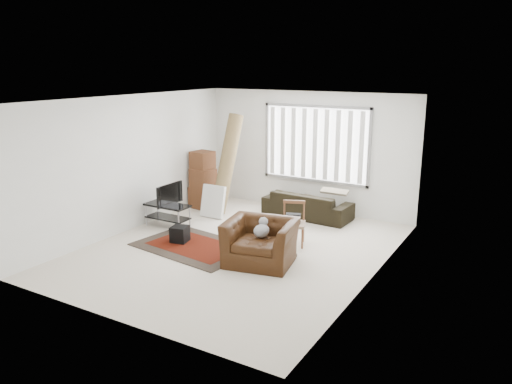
% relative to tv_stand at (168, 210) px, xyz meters
% --- Properties ---
extents(room, '(6.00, 6.02, 2.71)m').
position_rel_tv_stand_xyz_m(room, '(1.98, 0.11, 1.41)').
color(room, beige).
rests_on(room, ground).
extents(persian_rug, '(2.31, 1.70, 0.02)m').
position_rel_tv_stand_xyz_m(persian_rug, '(1.20, -0.67, -0.34)').
color(persian_rug, black).
rests_on(persian_rug, ground).
extents(tv_stand, '(0.95, 0.43, 0.48)m').
position_rel_tv_stand_xyz_m(tv_stand, '(0.00, 0.00, 0.00)').
color(tv_stand, black).
rests_on(tv_stand, ground).
extents(tv, '(0.10, 0.77, 0.44)m').
position_rel_tv_stand_xyz_m(tv, '(-0.00, -0.00, 0.35)').
color(tv, black).
rests_on(tv, tv_stand).
extents(subwoofer, '(0.36, 0.36, 0.30)m').
position_rel_tv_stand_xyz_m(subwoofer, '(0.82, -0.63, -0.18)').
color(subwoofer, black).
rests_on(subwoofer, persian_rug).
extents(moving_boxes, '(0.60, 0.56, 1.33)m').
position_rel_tv_stand_xyz_m(moving_boxes, '(-0.20, 1.52, 0.27)').
color(moving_boxes, brown).
rests_on(moving_boxes, ground).
extents(white_flatpack, '(0.56, 0.24, 0.71)m').
position_rel_tv_stand_xyz_m(white_flatpack, '(0.43, 1.02, 0.01)').
color(white_flatpack, silver).
rests_on(white_flatpack, ground).
extents(rolled_rug, '(0.49, 1.02, 2.22)m').
position_rel_tv_stand_xyz_m(rolled_rug, '(0.47, 1.53, 0.77)').
color(rolled_rug, brown).
rests_on(rolled_rug, ground).
extents(sofa, '(1.97, 0.94, 0.74)m').
position_rel_tv_stand_xyz_m(sofa, '(2.22, 2.05, 0.03)').
color(sofa, black).
rests_on(sofa, ground).
extents(side_chair, '(0.56, 0.56, 0.81)m').
position_rel_tv_stand_xyz_m(side_chair, '(2.71, 0.35, 0.10)').
color(side_chair, '#8E755D').
rests_on(side_chair, ground).
extents(armchair, '(1.32, 1.21, 0.85)m').
position_rel_tv_stand_xyz_m(armchair, '(2.62, -0.72, 0.08)').
color(armchair, '#341A0A').
rests_on(armchair, ground).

